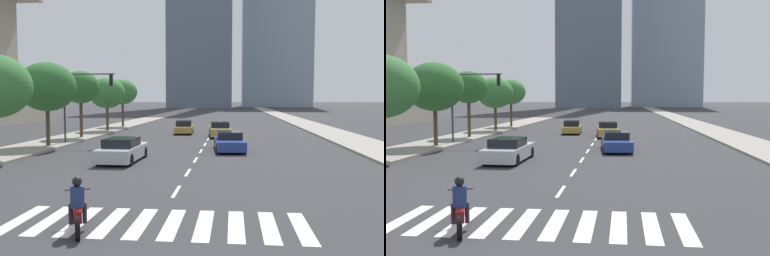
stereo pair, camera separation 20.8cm
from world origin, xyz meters
TOP-DOWN VIEW (x-y plane):
  - sidewalk_east at (12.06, 30.00)m, footprint 4.00×260.00m
  - sidewalk_west at (-12.06, 30.00)m, footprint 4.00×260.00m
  - crosswalk_near at (-0.00, 5.93)m, footprint 8.55×2.87m
  - lane_divider_center at (0.00, 33.93)m, footprint 0.14×50.00m
  - motorcycle_lead at (-1.98, 5.06)m, footprint 1.01×1.98m
  - sedan_silver_0 at (-4.06, 17.03)m, footprint 2.03×4.68m
  - sedan_blue_1 at (1.91, 22.41)m, footprint 2.26×4.73m
  - sedan_gold_2 at (0.95, 32.30)m, footprint 2.26×4.49m
  - sedan_gold_3 at (-2.80, 35.68)m, footprint 2.01×4.73m
  - traffic_signal_far at (-9.36, 25.06)m, footprint 4.29×0.28m
  - street_tree_second at (-11.26, 22.99)m, footprint 4.16×4.16m
  - street_tree_third at (-11.26, 29.51)m, footprint 3.36×3.36m
  - street_tree_fourth at (-11.26, 37.06)m, footprint 3.84×3.84m
  - street_tree_fifth at (-11.26, 43.18)m, footprint 3.57×3.57m
  - office_tower_center_skyline at (20.09, 173.32)m, footprint 28.55×22.37m

SIDE VIEW (x-z plane):
  - lane_divider_center at x=0.00m, z-range 0.00..0.01m
  - crosswalk_near at x=0.00m, z-range 0.00..0.01m
  - sidewalk_east at x=12.06m, z-range 0.00..0.15m
  - sidewalk_west at x=-12.06m, z-range 0.00..0.15m
  - motorcycle_lead at x=-1.98m, z-range -0.16..1.33m
  - sedan_blue_1 at x=1.91m, z-range -0.05..1.24m
  - sedan_gold_3 at x=-2.80m, z-range -0.06..1.26m
  - sedan_silver_0 at x=-4.06m, z-range -0.05..1.29m
  - sedan_gold_2 at x=0.95m, z-range -0.06..1.31m
  - traffic_signal_far at x=-9.36m, z-range 1.19..6.86m
  - street_tree_fourth at x=-11.26m, z-range 1.32..6.95m
  - street_tree_fifth at x=-11.26m, z-range 1.48..7.21m
  - street_tree_second at x=-11.26m, z-range 1.38..7.39m
  - street_tree_third at x=-11.26m, z-range 1.61..7.43m
  - office_tower_center_skyline at x=20.09m, z-range -0.53..84.27m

